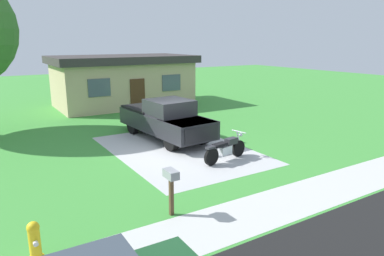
{
  "coord_description": "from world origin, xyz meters",
  "views": [
    {
      "loc": [
        -7.08,
        -12.49,
        4.49
      ],
      "look_at": [
        0.57,
        -0.12,
        0.9
      ],
      "focal_mm": 33.07,
      "sensor_mm": 36.0,
      "label": 1
    }
  ],
  "objects_px": {
    "mailbox": "(171,180)",
    "neighbor_house": "(123,80)",
    "fire_hydrant": "(35,241)",
    "pickup_truck": "(165,118)",
    "motorcycle": "(226,149)"
  },
  "relations": [
    {
      "from": "motorcycle",
      "to": "neighbor_house",
      "type": "xyz_separation_m",
      "value": [
        1.15,
        13.61,
        1.32
      ]
    },
    {
      "from": "motorcycle",
      "to": "mailbox",
      "type": "xyz_separation_m",
      "value": [
        -3.87,
        -2.76,
        0.51
      ]
    },
    {
      "from": "motorcycle",
      "to": "mailbox",
      "type": "bearing_deg",
      "value": -144.5
    },
    {
      "from": "motorcycle",
      "to": "pickup_truck",
      "type": "bearing_deg",
      "value": 96.81
    },
    {
      "from": "motorcycle",
      "to": "mailbox",
      "type": "distance_m",
      "value": 4.79
    },
    {
      "from": "motorcycle",
      "to": "neighbor_house",
      "type": "relative_size",
      "value": 0.23
    },
    {
      "from": "mailbox",
      "to": "pickup_truck",
      "type": "bearing_deg",
      "value": 63.84
    },
    {
      "from": "mailbox",
      "to": "neighbor_house",
      "type": "height_order",
      "value": "neighbor_house"
    },
    {
      "from": "pickup_truck",
      "to": "neighbor_house",
      "type": "relative_size",
      "value": 0.6
    },
    {
      "from": "motorcycle",
      "to": "pickup_truck",
      "type": "xyz_separation_m",
      "value": [
        -0.49,
        4.12,
        0.48
      ]
    },
    {
      "from": "mailbox",
      "to": "neighbor_house",
      "type": "distance_m",
      "value": 17.15
    },
    {
      "from": "motorcycle",
      "to": "fire_hydrant",
      "type": "bearing_deg",
      "value": -157.54
    },
    {
      "from": "fire_hydrant",
      "to": "neighbor_house",
      "type": "relative_size",
      "value": 0.09
    },
    {
      "from": "fire_hydrant",
      "to": "mailbox",
      "type": "distance_m",
      "value": 3.43
    },
    {
      "from": "mailbox",
      "to": "neighbor_house",
      "type": "xyz_separation_m",
      "value": [
        5.03,
        16.38,
        0.81
      ]
    }
  ]
}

